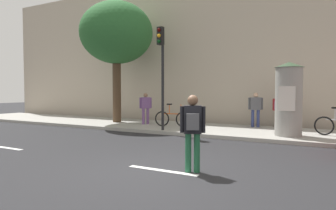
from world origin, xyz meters
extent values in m
plane|color=#232326|center=(0.00, 0.00, 0.00)|extent=(80.00, 80.00, 0.00)
cube|color=#9E9B93|center=(0.00, 7.00, 0.07)|extent=(36.00, 4.00, 0.15)
cube|color=silver|center=(-6.00, 0.00, 0.00)|extent=(1.80, 0.16, 0.01)
cube|color=silver|center=(0.00, 0.00, 0.00)|extent=(1.80, 0.16, 0.01)
cube|color=#B7A893|center=(0.00, 12.00, 4.12)|extent=(36.00, 5.00, 8.24)
cylinder|color=black|center=(-3.07, 5.35, 1.97)|extent=(0.12, 0.12, 3.63)
cube|color=black|center=(-3.07, 5.17, 4.16)|extent=(0.24, 0.24, 0.75)
sphere|color=#390605|center=(-3.07, 5.04, 4.39)|extent=(0.16, 0.16, 0.16)
sphere|color=#F2A519|center=(-3.07, 5.04, 4.15)|extent=(0.16, 0.16, 0.16)
sphere|color=#07330F|center=(-3.07, 5.04, 3.91)|extent=(0.16, 0.16, 0.16)
cylinder|color=gray|center=(1.92, 6.19, 1.44)|extent=(0.98, 0.98, 2.58)
cone|color=#334C33|center=(1.92, 6.19, 2.83)|extent=(1.07, 1.07, 0.20)
cube|color=silver|center=(1.92, 5.69, 1.57)|extent=(0.59, 0.02, 0.90)
cylinder|color=#4C3826|center=(-6.96, 7.12, 1.73)|extent=(0.45, 0.45, 3.16)
ellipsoid|color=#28602D|center=(-6.96, 7.12, 4.97)|extent=(3.91, 3.91, 3.32)
cylinder|color=#1E5938|center=(0.76, 0.25, 0.44)|extent=(0.14, 0.14, 0.89)
cylinder|color=#1E5938|center=(0.58, 0.17, 0.44)|extent=(0.14, 0.14, 0.89)
cube|color=black|center=(0.67, 0.21, 1.20)|extent=(0.46, 0.38, 0.63)
cylinder|color=black|center=(0.89, 0.32, 1.20)|extent=(0.09, 0.09, 0.60)
cylinder|color=black|center=(0.45, 0.11, 1.20)|extent=(0.09, 0.09, 0.60)
sphere|color=brown|center=(0.67, 0.21, 1.64)|extent=(0.24, 0.24, 0.24)
cube|color=#4C4C51|center=(0.75, 0.05, 1.17)|extent=(0.32, 0.26, 0.36)
cylinder|color=navy|center=(0.09, 8.28, 0.56)|extent=(0.14, 0.14, 0.82)
cylinder|color=navy|center=(0.31, 8.36, 0.56)|extent=(0.14, 0.14, 0.82)
cube|color=#4C4C51|center=(0.20, 8.32, 1.25)|extent=(0.54, 0.40, 0.58)
cylinder|color=#4C4C51|center=(-0.07, 8.22, 1.25)|extent=(0.09, 0.09, 0.55)
cylinder|color=#4C4C51|center=(0.47, 8.42, 1.25)|extent=(0.09, 0.09, 0.55)
sphere|color=tan|center=(0.20, 8.32, 1.65)|extent=(0.22, 0.22, 0.22)
cylinder|color=#724C84|center=(-5.06, 6.84, 0.55)|extent=(0.14, 0.14, 0.80)
cylinder|color=#724C84|center=(-4.90, 7.01, 0.55)|extent=(0.14, 0.14, 0.80)
cube|color=#724C84|center=(-4.98, 6.92, 1.23)|extent=(0.49, 0.50, 0.57)
cylinder|color=#724C84|center=(-5.17, 6.72, 1.23)|extent=(0.09, 0.09, 0.54)
cylinder|color=#724C84|center=(-4.79, 7.12, 1.23)|extent=(0.09, 0.09, 0.54)
sphere|color=#8C664C|center=(-4.98, 6.92, 1.63)|extent=(0.22, 0.22, 0.22)
cube|color=#1E5938|center=(-5.11, 7.05, 1.21)|extent=(0.31, 0.31, 0.36)
cylinder|color=black|center=(1.33, 8.57, 0.54)|extent=(0.14, 0.14, 0.79)
cylinder|color=black|center=(1.11, 8.61, 0.54)|extent=(0.14, 0.14, 0.79)
cube|color=maroon|center=(1.22, 8.59, 1.22)|extent=(0.50, 0.32, 0.56)
cylinder|color=maroon|center=(1.49, 8.54, 1.22)|extent=(0.09, 0.09, 0.53)
cylinder|color=maroon|center=(0.95, 8.64, 1.22)|extent=(0.09, 0.09, 0.53)
sphere|color=brown|center=(1.22, 8.59, 1.60)|extent=(0.21, 0.21, 0.21)
cube|color=#724C84|center=(1.19, 8.41, 1.19)|extent=(0.30, 0.21, 0.36)
torus|color=black|center=(-3.80, 6.55, 0.51)|extent=(0.72, 0.18, 0.72)
torus|color=black|center=(-2.76, 6.72, 0.51)|extent=(0.72, 0.18, 0.72)
cylinder|color=#D85919|center=(-3.28, 6.64, 0.76)|extent=(0.94, 0.20, 0.04)
cylinder|color=#D85919|center=(-3.44, 6.61, 0.96)|extent=(0.04, 0.04, 0.45)
cylinder|color=#D85919|center=(-2.87, 6.71, 0.96)|extent=(0.04, 0.04, 0.50)
cube|color=black|center=(-3.44, 6.61, 1.21)|extent=(0.25, 0.14, 0.06)
torus|color=black|center=(3.10, 7.02, 0.51)|extent=(0.72, 0.18, 0.72)
cylinder|color=silver|center=(3.46, 6.96, 0.96)|extent=(0.04, 0.04, 0.45)
cube|color=black|center=(3.46, 6.96, 1.21)|extent=(0.25, 0.14, 0.06)
camera|label=1|loc=(3.52, -6.09, 1.86)|focal=32.80mm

